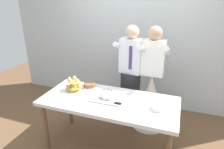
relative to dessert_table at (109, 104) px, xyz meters
name	(u,v)px	position (x,y,z in m)	size (l,w,h in m)	color
ground_plane	(109,146)	(0.00, 0.00, -0.70)	(8.00, 8.00, 0.00)	brown
rear_wall	(136,31)	(0.00, 1.46, 0.75)	(5.20, 0.10, 2.90)	silver
dessert_table	(109,104)	(0.00, 0.00, 0.00)	(1.80, 0.80, 0.78)	silver
cupcake_stand	(73,85)	(-0.58, 0.10, 0.16)	(0.23, 0.23, 0.21)	gold
main_cake_tray	(108,96)	(-0.02, 0.01, 0.11)	(0.44, 0.31, 0.13)	silver
plate_stack	(159,107)	(0.65, -0.02, 0.10)	(0.18, 0.18, 0.05)	white
round_cake	(90,85)	(-0.40, 0.26, 0.11)	(0.24, 0.24, 0.07)	white
person_groom	(130,82)	(0.11, 0.71, 0.05)	(0.52, 0.54, 1.66)	#232328
person_bride	(150,94)	(0.44, 0.72, -0.12)	(0.56, 0.56, 1.66)	white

